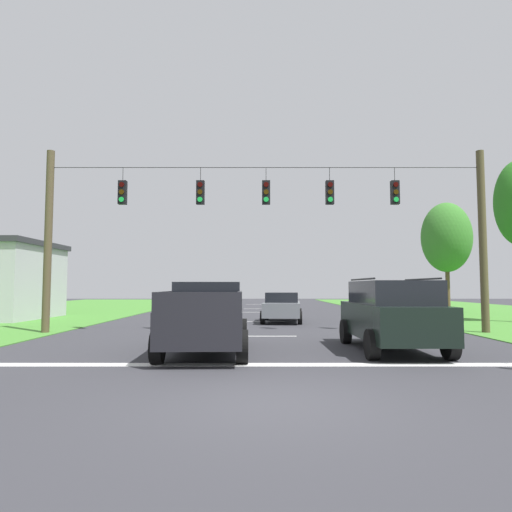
# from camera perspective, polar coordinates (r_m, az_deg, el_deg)

# --- Properties ---
(ground_plane) EXTENTS (120.00, 120.00, 0.00)m
(ground_plane) POSITION_cam_1_polar(r_m,az_deg,el_deg) (7.39, 1.99, -18.19)
(ground_plane) COLOR #333338
(stop_bar_stripe) EXTENTS (15.04, 0.45, 0.01)m
(stop_bar_stripe) POSITION_cam_1_polar(r_m,az_deg,el_deg) (10.73, 1.35, -13.67)
(stop_bar_stripe) COLOR white
(stop_bar_stripe) RESTS_ON ground
(lane_dash_0) EXTENTS (2.50, 0.15, 0.01)m
(lane_dash_0) POSITION_cam_1_polar(r_m,az_deg,el_deg) (16.67, 0.87, -10.17)
(lane_dash_0) COLOR white
(lane_dash_0) RESTS_ON ground
(lane_dash_1) EXTENTS (2.50, 0.15, 0.01)m
(lane_dash_1) POSITION_cam_1_polar(r_m,az_deg,el_deg) (23.63, 0.62, -8.32)
(lane_dash_1) COLOR white
(lane_dash_1) RESTS_ON ground
(lane_dash_2) EXTENTS (2.50, 0.15, 0.01)m
(lane_dash_2) POSITION_cam_1_polar(r_m,az_deg,el_deg) (31.95, 0.47, -7.17)
(lane_dash_2) COLOR white
(lane_dash_2) RESTS_ON ground
(lane_dash_3) EXTENTS (2.50, 0.15, 0.01)m
(lane_dash_3) POSITION_cam_1_polar(r_m,az_deg,el_deg) (36.87, 0.41, -6.74)
(lane_dash_3) COLOR white
(lane_dash_3) RESTS_ON ground
(lane_dash_4) EXTENTS (2.50, 0.15, 0.01)m
(lane_dash_4) POSITION_cam_1_polar(r_m,az_deg,el_deg) (45.99, 0.34, -6.18)
(lane_dash_4) COLOR white
(lane_dash_4) RESTS_ON ground
(overhead_signal_span) EXTENTS (17.59, 0.31, 7.28)m
(overhead_signal_span) POSITION_cam_1_polar(r_m,az_deg,el_deg) (17.82, 1.17, 3.44)
(overhead_signal_span) COLOR brown
(overhead_signal_span) RESTS_ON ground
(pickup_truck) EXTENTS (2.41, 5.46, 1.95)m
(pickup_truck) POSITION_cam_1_polar(r_m,az_deg,el_deg) (12.72, -6.27, -7.75)
(pickup_truck) COLOR black
(pickup_truck) RESTS_ON ground
(suv_black) EXTENTS (2.21, 4.80, 2.05)m
(suv_black) POSITION_cam_1_polar(r_m,az_deg,el_deg) (13.42, 16.89, -7.00)
(suv_black) COLOR black
(suv_black) RESTS_ON ground
(distant_car_crossing_white) EXTENTS (2.25, 4.41, 1.52)m
(distant_car_crossing_white) POSITION_cam_1_polar(r_m,az_deg,el_deg) (25.85, 19.50, -5.98)
(distant_car_crossing_white) COLOR silver
(distant_car_crossing_white) RESTS_ON ground
(distant_car_oncoming) EXTENTS (2.33, 4.45, 1.52)m
(distant_car_oncoming) POSITION_cam_1_polar(r_m,az_deg,el_deg) (23.25, 3.38, -6.45)
(distant_car_oncoming) COLOR slate
(distant_car_oncoming) RESTS_ON ground
(tree_roadside_far_right) EXTENTS (3.43, 3.43, 7.75)m
(tree_roadside_far_right) POSITION_cam_1_polar(r_m,az_deg,el_deg) (34.27, 23.14, 2.18)
(tree_roadside_far_right) COLOR brown
(tree_roadside_far_right) RESTS_ON ground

